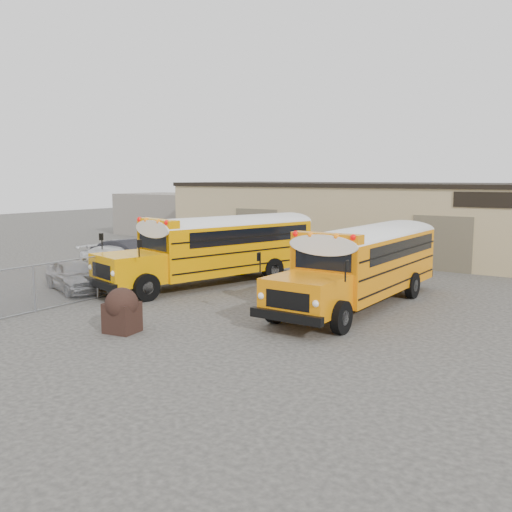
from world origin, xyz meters
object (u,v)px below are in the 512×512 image
Objects in this scene: car_white at (116,260)px; car_silver at (75,275)px; school_bus_left at (317,235)px; tarp_bundle at (122,310)px; car_dark at (132,255)px; school_bus_right at (418,243)px.

car_silver is at bearing -149.04° from car_white.
school_bus_left is 2.40× the size of car_white.
tarp_bundle is at bearing -97.44° from car_silver.
tarp_bundle is at bearing -132.37° from car_dark.
tarp_bundle reaches higher than car_white.
car_silver is 0.87× the size of car_white.
car_silver is 4.86m from car_white.
car_dark is at bearing -157.74° from school_bus_right.
car_white is at bearing -153.99° from school_bus_right.
school_bus_left is 15.30m from tarp_bundle.
car_silver is at bearing -156.32° from car_dark.
school_bus_right is 2.13× the size of car_dark.
school_bus_right reaches higher than car_dark.
school_bus_right reaches higher than tarp_bundle.
tarp_bundle is 12.09m from car_white.
car_white is (-2.14, 4.37, -0.01)m from car_silver.
car_silver is at bearing -136.62° from school_bus_right.
car_dark reaches higher than car_white.
car_silver is (-11.85, -11.19, -1.12)m from school_bus_right.
car_dark is at bearing 1.07° from car_white.
car_dark is (-13.91, -5.69, -0.99)m from school_bus_right.
school_bus_right is at bearing 71.62° from tarp_bundle.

